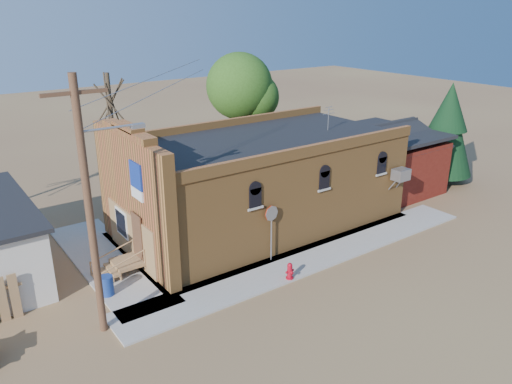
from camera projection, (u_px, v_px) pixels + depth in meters
ground at (301, 276)px, 21.37m from camera, size 120.00×120.00×0.00m
sidewalk_south at (313, 257)px, 22.87m from camera, size 19.00×2.20×0.08m
sidewalk_west at (108, 262)px, 22.48m from camera, size 2.60×10.00×0.08m
brick_bar at (257, 183)px, 25.65m from camera, size 16.40×7.97×6.30m
red_shed at (385, 153)px, 31.08m from camera, size 5.40×6.40×4.30m
utility_pole at (90, 205)px, 16.17m from camera, size 3.12×0.26×9.00m
tree_bare_near at (110, 101)px, 27.56m from camera, size 2.80×2.80×7.65m
tree_leafy at (240, 86)px, 32.89m from camera, size 4.40×4.40×8.15m
evergreen_tree at (448, 127)px, 31.63m from camera, size 3.60×3.60×6.50m
fire_hydrant at (290, 271)px, 20.87m from camera, size 0.41×0.38×0.73m
stop_sign at (271, 219)px, 21.89m from camera, size 0.71×0.15×2.62m
trash_barrel at (107, 286)px, 19.68m from camera, size 0.69×0.69×0.81m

